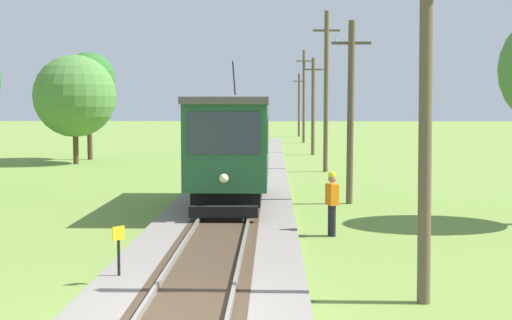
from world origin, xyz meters
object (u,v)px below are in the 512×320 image
at_px(utility_pole_near_tram, 351,111).
at_px(utility_pole_mid, 326,90).
at_px(red_tram, 232,145).
at_px(trackside_signal_marker, 119,252).
at_px(utility_pole_foreground, 425,105).
at_px(track_worker, 332,200).
at_px(utility_pole_distant, 304,95).
at_px(utility_pole_far, 313,105).
at_px(utility_pole_horizon, 299,104).
at_px(tree_left_near, 75,96).
at_px(tree_right_far, 89,79).

xyz_separation_m(utility_pole_near_tram, utility_pole_mid, (0.00, 12.25, 0.92)).
height_order(red_tram, trackside_signal_marker, red_tram).
relative_size(utility_pole_foreground, track_worker, 3.93).
bearing_deg(track_worker, utility_pole_distant, -112.05).
distance_m(utility_pole_foreground, utility_pole_far, 37.64).
height_order(utility_pole_horizon, track_worker, utility_pole_horizon).
height_order(utility_pole_horizon, tree_left_near, utility_pole_horizon).
height_order(utility_pole_far, utility_pole_horizon, utility_pole_far).
bearing_deg(utility_pole_distant, trackside_signal_marker, -96.41).
xyz_separation_m(trackside_signal_marker, tree_right_far, (-8.60, 32.03, 4.48)).
height_order(utility_pole_distant, utility_pole_horizon, utility_pole_distant).
height_order(utility_pole_near_tram, utility_pole_far, utility_pole_far).
height_order(track_worker, tree_right_far, tree_right_far).
height_order(utility_pole_distant, tree_right_far, utility_pole_distant).
height_order(utility_pole_foreground, utility_pole_distant, utility_pole_distant).
height_order(red_tram, track_worker, red_tram).
distance_m(utility_pole_foreground, tree_right_far, 36.19).
height_order(tree_left_near, tree_right_far, tree_right_far).
distance_m(utility_pole_distant, utility_pole_horizon, 12.03).
height_order(utility_pole_horizon, tree_right_far, tree_right_far).
relative_size(utility_pole_distant, tree_left_near, 1.29).
bearing_deg(utility_pole_distant, utility_pole_horizon, 90.00).
relative_size(utility_pole_horizon, tree_left_near, 1.04).
relative_size(utility_pole_distant, tree_right_far, 1.22).
distance_m(utility_pole_near_tram, utility_pole_mid, 12.28).
bearing_deg(utility_pole_far, utility_pole_near_tram, -90.00).
bearing_deg(utility_pole_distant, utility_pole_near_tram, -90.00).
bearing_deg(track_worker, utility_pole_far, -112.75).
height_order(utility_pole_near_tram, tree_right_far, tree_right_far).
height_order(utility_pole_horizon, trackside_signal_marker, utility_pole_horizon).
bearing_deg(utility_pole_foreground, utility_pole_near_tram, 90.00).
bearing_deg(tree_right_far, utility_pole_far, 17.28).
relative_size(utility_pole_mid, utility_pole_distant, 1.00).
bearing_deg(tree_left_near, trackside_signal_marker, -73.31).
bearing_deg(utility_pole_near_tram, track_worker, -100.27).
bearing_deg(track_worker, trackside_signal_marker, 28.52).
bearing_deg(utility_pole_mid, tree_left_near, 161.97).
relative_size(utility_pole_far, trackside_signal_marker, 5.69).
bearing_deg(track_worker, utility_pole_mid, -114.17).
relative_size(utility_pole_near_tram, trackside_signal_marker, 5.54).
bearing_deg(utility_pole_far, utility_pole_horizon, 90.00).
relative_size(red_tram, trackside_signal_marker, 7.24).
bearing_deg(utility_pole_distant, utility_pole_mid, -90.00).
bearing_deg(utility_pole_distant, track_worker, -91.41).
bearing_deg(tree_right_far, utility_pole_mid, -28.99).
relative_size(trackside_signal_marker, tree_left_near, 0.18).
height_order(utility_pole_far, utility_pole_distant, utility_pole_distant).
relative_size(utility_pole_distant, trackside_signal_marker, 7.08).
xyz_separation_m(red_tram, utility_pole_distant, (4.18, 41.41, 2.08)).
relative_size(utility_pole_mid, tree_left_near, 1.30).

